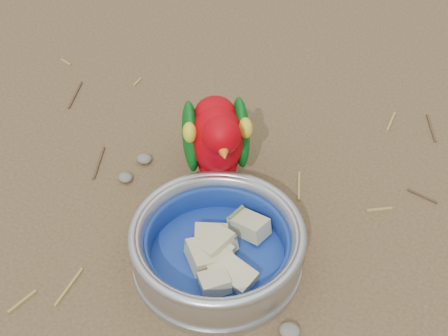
% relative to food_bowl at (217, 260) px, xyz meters
% --- Properties ---
extents(ground, '(60.00, 60.00, 0.00)m').
position_rel_food_bowl_xyz_m(ground, '(0.03, -0.07, -0.01)').
color(ground, brown).
extents(food_bowl, '(0.20, 0.20, 0.02)m').
position_rel_food_bowl_xyz_m(food_bowl, '(0.00, 0.00, 0.00)').
color(food_bowl, '#B2B2BA').
rests_on(food_bowl, ground).
extents(bowl_wall, '(0.20, 0.20, 0.04)m').
position_rel_food_bowl_xyz_m(bowl_wall, '(0.00, 0.00, 0.03)').
color(bowl_wall, '#B2B2BA').
rests_on(bowl_wall, food_bowl).
extents(fruit_wedges, '(0.12, 0.12, 0.03)m').
position_rel_food_bowl_xyz_m(fruit_wedges, '(-0.00, 0.00, 0.02)').
color(fruit_wedges, '#C3B689').
rests_on(fruit_wedges, food_bowl).
extents(lory_parrot, '(0.17, 0.20, 0.15)m').
position_rel_food_bowl_xyz_m(lory_parrot, '(-0.06, 0.12, 0.07)').
color(lory_parrot, '#A80008').
rests_on(lory_parrot, ground).
extents(ground_debris, '(0.90, 0.80, 0.01)m').
position_rel_food_bowl_xyz_m(ground_debris, '(-0.02, -0.04, -0.01)').
color(ground_debris, olive).
rests_on(ground_debris, ground).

